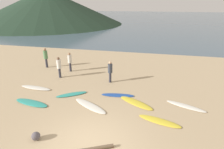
# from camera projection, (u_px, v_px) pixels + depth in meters

# --- Properties ---
(ground_plane) EXTENTS (120.00, 120.00, 0.20)m
(ground_plane) POSITION_uv_depth(u_px,v_px,m) (126.00, 68.00, 16.62)
(ground_plane) COLOR tan
(ground_plane) RESTS_ON ground
(ocean_water) EXTENTS (140.00, 100.00, 0.01)m
(ocean_water) POSITION_uv_depth(u_px,v_px,m) (149.00, 18.00, 66.73)
(ocean_water) COLOR #475B6B
(ocean_water) RESTS_ON ground
(headland_hill) EXTENTS (39.23, 39.23, 8.68)m
(headland_hill) POSITION_uv_depth(u_px,v_px,m) (48.00, 7.00, 48.08)
(headland_hill) COLOR #1E3323
(headland_hill) RESTS_ON ground
(surfboard_0) EXTENTS (2.33, 0.67, 0.10)m
(surfboard_0) POSITION_uv_depth(u_px,v_px,m) (36.00, 88.00, 12.51)
(surfboard_0) COLOR silver
(surfboard_0) RESTS_ON ground
(surfboard_1) EXTENTS (2.34, 0.97, 0.08)m
(surfboard_1) POSITION_uv_depth(u_px,v_px,m) (31.00, 103.00, 10.66)
(surfboard_1) COLOR teal
(surfboard_1) RESTS_ON ground
(surfboard_2) EXTENTS (1.86, 1.47, 0.08)m
(surfboard_2) POSITION_uv_depth(u_px,v_px,m) (72.00, 94.00, 11.64)
(surfboard_2) COLOR teal
(surfboard_2) RESTS_ON ground
(surfboard_3) EXTENTS (2.40, 1.68, 0.08)m
(surfboard_3) POSITION_uv_depth(u_px,v_px,m) (90.00, 106.00, 10.36)
(surfboard_3) COLOR silver
(surfboard_3) RESTS_ON ground
(surfboard_4) EXTENTS (2.12, 0.71, 0.06)m
(surfboard_4) POSITION_uv_depth(u_px,v_px,m) (118.00, 95.00, 11.55)
(surfboard_4) COLOR #1E479E
(surfboard_4) RESTS_ON ground
(surfboard_5) EXTENTS (2.27, 1.69, 0.07)m
(surfboard_5) POSITION_uv_depth(u_px,v_px,m) (136.00, 103.00, 10.67)
(surfboard_5) COLOR yellow
(surfboard_5) RESTS_ON ground
(surfboard_6) EXTENTS (2.17, 1.08, 0.07)m
(surfboard_6) POSITION_uv_depth(u_px,v_px,m) (159.00, 121.00, 9.03)
(surfboard_6) COLOR yellow
(surfboard_6) RESTS_ON ground
(surfboard_7) EXTENTS (2.20, 1.24, 0.08)m
(surfboard_7) POSITION_uv_depth(u_px,v_px,m) (186.00, 106.00, 10.31)
(surfboard_7) COLOR silver
(surfboard_7) RESTS_ON ground
(person_0) EXTENTS (0.35, 0.35, 1.76)m
(person_0) POSITION_uv_depth(u_px,v_px,m) (46.00, 56.00, 16.19)
(person_0) COLOR #2D2D38
(person_0) RESTS_ON ground
(person_1) EXTENTS (0.33, 0.33, 1.61)m
(person_1) POSITION_uv_depth(u_px,v_px,m) (110.00, 70.00, 13.14)
(person_1) COLOR #2D2D38
(person_1) RESTS_ON ground
(person_2) EXTENTS (0.33, 0.33, 1.65)m
(person_2) POSITION_uv_depth(u_px,v_px,m) (59.00, 66.00, 13.99)
(person_2) COLOR #2D2D38
(person_2) RESTS_ON ground
(person_3) EXTENTS (0.33, 0.33, 1.62)m
(person_3) POSITION_uv_depth(u_px,v_px,m) (70.00, 60.00, 15.29)
(person_3) COLOR #2D2D38
(person_3) RESTS_ON ground
(driftwood_log) EXTENTS (1.85, 0.98, 0.15)m
(driftwood_log) POSITION_uv_depth(u_px,v_px,m) (89.00, 149.00, 7.25)
(driftwood_log) COLOR brown
(driftwood_log) RESTS_ON ground
(beach_rock_near) EXTENTS (0.37, 0.37, 0.37)m
(beach_rock_near) POSITION_uv_depth(u_px,v_px,m) (36.00, 136.00, 7.80)
(beach_rock_near) COLOR #534C51
(beach_rock_near) RESTS_ON ground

